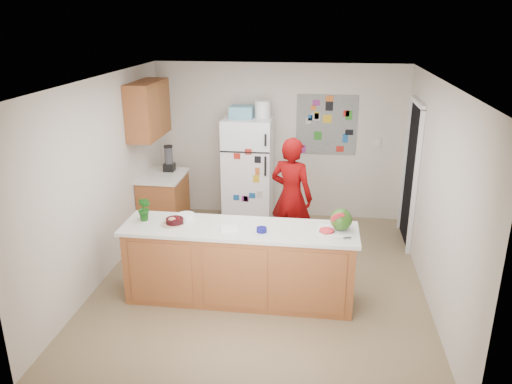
# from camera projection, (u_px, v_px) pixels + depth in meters

# --- Properties ---
(floor) EXTENTS (4.00, 4.50, 0.02)m
(floor) POSITION_uv_depth(u_px,v_px,m) (262.00, 279.00, 6.39)
(floor) COLOR brown
(floor) RESTS_ON ground
(wall_back) EXTENTS (4.00, 0.02, 2.50)m
(wall_back) POSITION_uv_depth(u_px,v_px,m) (279.00, 142.00, 8.08)
(wall_back) COLOR beige
(wall_back) RESTS_ON ground
(wall_left) EXTENTS (0.02, 4.50, 2.50)m
(wall_left) POSITION_uv_depth(u_px,v_px,m) (103.00, 179.00, 6.22)
(wall_left) COLOR beige
(wall_left) RESTS_ON ground
(wall_right) EXTENTS (0.02, 4.50, 2.50)m
(wall_right) POSITION_uv_depth(u_px,v_px,m) (436.00, 194.00, 5.72)
(wall_right) COLOR beige
(wall_right) RESTS_ON ground
(ceiling) EXTENTS (4.00, 4.50, 0.02)m
(ceiling) POSITION_uv_depth(u_px,v_px,m) (263.00, 79.00, 5.55)
(ceiling) COLOR white
(ceiling) RESTS_ON wall_back
(doorway) EXTENTS (0.03, 0.85, 2.04)m
(doorway) POSITION_uv_depth(u_px,v_px,m) (411.00, 175.00, 7.16)
(doorway) COLOR black
(doorway) RESTS_ON ground
(peninsula_base) EXTENTS (2.60, 0.62, 0.88)m
(peninsula_base) POSITION_uv_depth(u_px,v_px,m) (240.00, 265.00, 5.80)
(peninsula_base) COLOR brown
(peninsula_base) RESTS_ON floor
(peninsula_top) EXTENTS (2.68, 0.70, 0.04)m
(peninsula_top) POSITION_uv_depth(u_px,v_px,m) (239.00, 229.00, 5.65)
(peninsula_top) COLOR silver
(peninsula_top) RESTS_ON peninsula_base
(side_counter_base) EXTENTS (0.60, 0.80, 0.86)m
(side_counter_base) POSITION_uv_depth(u_px,v_px,m) (164.00, 204.00, 7.72)
(side_counter_base) COLOR brown
(side_counter_base) RESTS_ON floor
(side_counter_top) EXTENTS (0.64, 0.84, 0.04)m
(side_counter_top) POSITION_uv_depth(u_px,v_px,m) (162.00, 176.00, 7.57)
(side_counter_top) COLOR silver
(side_counter_top) RESTS_ON side_counter_base
(upper_cabinets) EXTENTS (0.35, 1.00, 0.80)m
(upper_cabinets) POSITION_uv_depth(u_px,v_px,m) (148.00, 109.00, 7.20)
(upper_cabinets) COLOR brown
(upper_cabinets) RESTS_ON wall_left
(refrigerator) EXTENTS (0.75, 0.70, 1.70)m
(refrigerator) POSITION_uv_depth(u_px,v_px,m) (248.00, 171.00, 7.92)
(refrigerator) COLOR silver
(refrigerator) RESTS_ON floor
(fridge_top_bin) EXTENTS (0.35, 0.28, 0.18)m
(fridge_top_bin) POSITION_uv_depth(u_px,v_px,m) (241.00, 112.00, 7.62)
(fridge_top_bin) COLOR #5999B2
(fridge_top_bin) RESTS_ON refrigerator
(photo_collage) EXTENTS (0.95, 0.01, 0.95)m
(photo_collage) POSITION_uv_depth(u_px,v_px,m) (326.00, 125.00, 7.87)
(photo_collage) COLOR slate
(photo_collage) RESTS_ON wall_back
(person) EXTENTS (0.71, 0.59, 1.67)m
(person) POSITION_uv_depth(u_px,v_px,m) (291.00, 197.00, 6.83)
(person) COLOR #650405
(person) RESTS_ON floor
(blender_appliance) EXTENTS (0.13, 0.13, 0.38)m
(blender_appliance) POSITION_uv_depth(u_px,v_px,m) (169.00, 159.00, 7.69)
(blender_appliance) COLOR black
(blender_appliance) RESTS_ON side_counter_top
(cutting_board) EXTENTS (0.40, 0.32, 0.01)m
(cutting_board) POSITION_uv_depth(u_px,v_px,m) (335.00, 230.00, 5.54)
(cutting_board) COLOR silver
(cutting_board) RESTS_ON peninsula_top
(watermelon) EXTENTS (0.24, 0.24, 0.24)m
(watermelon) POSITION_uv_depth(u_px,v_px,m) (341.00, 219.00, 5.51)
(watermelon) COLOR #2F5A0F
(watermelon) RESTS_ON cutting_board
(watermelon_slice) EXTENTS (0.16, 0.16, 0.02)m
(watermelon_slice) POSITION_uv_depth(u_px,v_px,m) (327.00, 230.00, 5.50)
(watermelon_slice) COLOR red
(watermelon_slice) RESTS_ON cutting_board
(cherry_bowl) EXTENTS (0.22, 0.22, 0.07)m
(cherry_bowl) POSITION_uv_depth(u_px,v_px,m) (175.00, 221.00, 5.71)
(cherry_bowl) COLOR black
(cherry_bowl) RESTS_ON peninsula_top
(white_bowl) EXTENTS (0.23, 0.23, 0.06)m
(white_bowl) POSITION_uv_depth(u_px,v_px,m) (186.00, 216.00, 5.87)
(white_bowl) COLOR silver
(white_bowl) RESTS_ON peninsula_top
(cobalt_bowl) EXTENTS (0.14, 0.14, 0.05)m
(cobalt_bowl) POSITION_uv_depth(u_px,v_px,m) (262.00, 230.00, 5.51)
(cobalt_bowl) COLOR #0C0C5A
(cobalt_bowl) RESTS_ON peninsula_top
(plate) EXTENTS (0.31, 0.31, 0.02)m
(plate) POSITION_uv_depth(u_px,v_px,m) (172.00, 224.00, 5.71)
(plate) COLOR beige
(plate) RESTS_ON peninsula_top
(paper_towel) EXTENTS (0.22, 0.21, 0.02)m
(paper_towel) POSITION_uv_depth(u_px,v_px,m) (230.00, 228.00, 5.58)
(paper_towel) COLOR silver
(paper_towel) RESTS_ON peninsula_top
(keys) EXTENTS (0.09, 0.06, 0.01)m
(keys) POSITION_uv_depth(u_px,v_px,m) (347.00, 238.00, 5.35)
(keys) COLOR gray
(keys) RESTS_ON peninsula_top
(potted_plant) EXTENTS (0.20, 0.19, 0.30)m
(potted_plant) POSITION_uv_depth(u_px,v_px,m) (145.00, 209.00, 5.78)
(potted_plant) COLOR #123C10
(potted_plant) RESTS_ON peninsula_top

